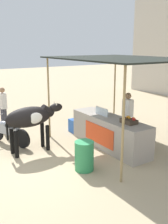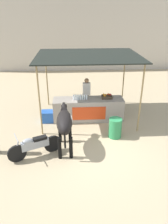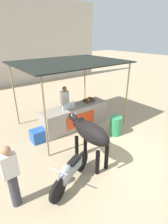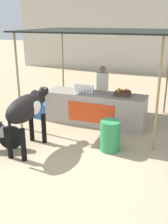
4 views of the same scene
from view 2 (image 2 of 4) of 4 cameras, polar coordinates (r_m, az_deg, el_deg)
The scene contains 11 objects.
ground_plane at distance 7.84m, azimuth 2.38°, elevation -9.27°, with size 60.00×60.00×0.00m, color tan.
building_wall_far at distance 17.32m, azimuth -1.22°, elevation 21.17°, with size 16.00×0.50×6.30m, color beige.
stall_counter at distance 9.51m, azimuth 1.12°, elevation 0.70°, with size 3.00×0.82×0.96m.
stall_awning at distance 9.11m, azimuth 1.09°, elevation 13.94°, with size 4.20×3.20×2.75m.
water_bottle_row at distance 9.21m, azimuth -1.00°, elevation 3.89°, with size 0.61×0.07×0.25m.
fruit_crate at distance 9.44m, azimuth 5.99°, elevation 4.04°, with size 0.44×0.32×0.18m.
vendor_behind_counter at distance 10.05m, azimuth 0.67°, elevation 4.42°, with size 0.34×0.22×1.65m.
cooler_box at distance 9.55m, azimuth -9.28°, elevation -1.12°, with size 0.60×0.44×0.48m, color blue.
water_barrel at distance 8.33m, azimuth 8.14°, elevation -4.15°, with size 0.49×0.49×0.76m, color #2D8C51.
cow at distance 7.31m, azimuth -5.10°, elevation -2.65°, with size 0.56×1.82×1.44m.
motorcycle_parked at distance 7.37m, azimuth -12.81°, elevation -8.50°, with size 1.68×0.88×0.90m.
Camera 2 is at (-0.71, -6.40, 4.48)m, focal length 35.00 mm.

